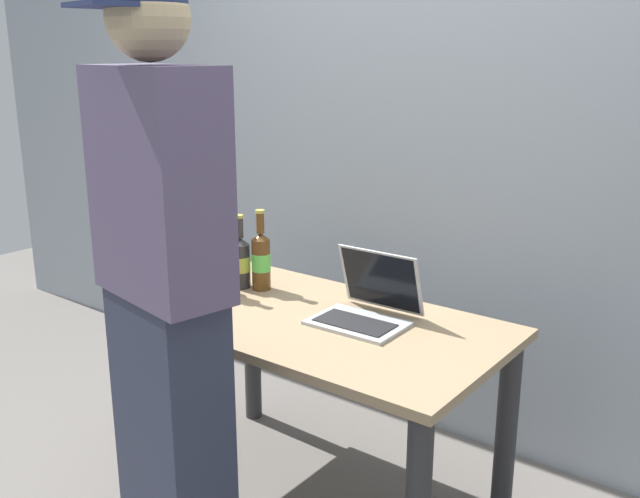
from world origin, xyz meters
TOP-DOWN VIEW (x-y plane):
  - ground_plane at (0.00, 0.00)m, footprint 8.00×8.00m
  - desk at (0.00, 0.00)m, footprint 1.30×0.73m
  - laptop at (0.15, 0.09)m, footprint 0.32×0.30m
  - beer_bottle_green at (-0.42, -0.02)m, footprint 0.06×0.06m
  - beer_bottle_amber at (-0.44, 0.09)m, footprint 0.08×0.08m
  - beer_bottle_brown at (-0.36, 0.12)m, footprint 0.07×0.07m
  - beer_bottle_dark at (-0.53, -0.00)m, footprint 0.06×0.06m
  - person_figure at (-0.04, -0.62)m, footprint 0.45×0.33m
  - back_wall at (0.00, 0.76)m, footprint 6.00×0.10m

SIDE VIEW (x-z plane):
  - ground_plane at x=0.00m, z-range 0.00..0.00m
  - desk at x=0.00m, z-range 0.23..0.93m
  - laptop at x=0.15m, z-range 0.64..0.88m
  - beer_bottle_green at x=-0.42m, z-range 0.67..0.95m
  - beer_bottle_amber at x=-0.44m, z-range 0.67..0.96m
  - beer_bottle_dark at x=-0.53m, z-range 0.67..0.98m
  - beer_bottle_brown at x=-0.36m, z-range 0.67..0.98m
  - person_figure at x=-0.04m, z-range 0.03..1.84m
  - back_wall at x=0.00m, z-range 0.00..2.60m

